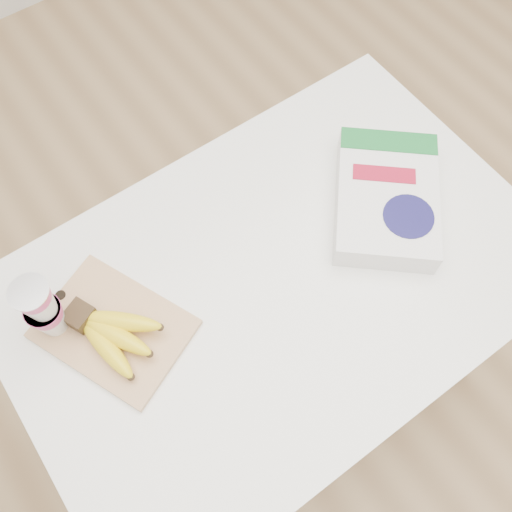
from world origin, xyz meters
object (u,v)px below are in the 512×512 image
Objects in this scene: bananas at (110,333)px; cereal_box at (386,198)px; yogurt_stack at (42,308)px; cutting_board at (114,329)px; table at (273,340)px.

bananas and cereal_box have the same top height.
bananas is 1.17× the size of yogurt_stack.
table is at bearing -39.53° from cutting_board.
cutting_board is at bearing 163.95° from table.
cereal_box is at bearing -6.79° from bananas.
cutting_board is (-0.31, 0.09, 0.40)m from table.
cereal_box is at bearing -12.72° from yogurt_stack.
bananas is at bearing -47.49° from yogurt_stack.
bananas reaches higher than cutting_board.
yogurt_stack is at bearing -151.51° from cereal_box.
table is 0.52m from cutting_board.
bananas is at bearing -141.85° from cutting_board.
cereal_box is at bearing -31.83° from cutting_board.
yogurt_stack is (-0.07, 0.08, 0.06)m from bananas.
cutting_board reaches higher than table.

